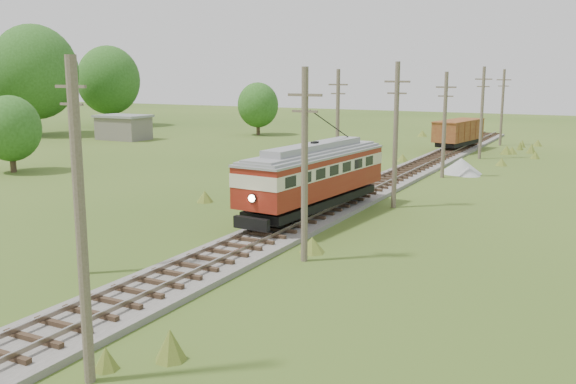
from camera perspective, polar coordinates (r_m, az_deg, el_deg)
The scene contains 17 objects.
railbed_main at distance 44.57m, azimuth 6.66°, elevation -0.03°, with size 3.60×96.00×0.57m.
streetcar at distance 36.97m, azimuth 2.37°, elevation 1.73°, with size 3.95×12.68×5.74m.
gondola at distance 71.55m, azimuth 14.91°, elevation 5.19°, with size 3.94×8.62×2.76m.
gravel_pile at distance 55.51m, azimuth 15.23°, elevation 2.20°, with size 3.55×3.76×1.29m.
utility_pole_r_1 at distance 17.67m, azimuth -17.94°, elevation -2.88°, with size 0.30×0.30×8.80m.
utility_pole_r_2 at distance 28.07m, azimuth 1.49°, elevation 2.54°, with size 1.60×0.30×8.60m.
utility_pole_r_3 at distance 40.10m, azimuth 9.55°, elevation 5.12°, with size 1.60×0.30×9.00m.
utility_pole_r_4 at distance 52.65m, azimuth 13.74°, elevation 5.91°, with size 1.60×0.30×8.40m.
utility_pole_r_5 at distance 65.24m, azimuth 16.85°, elevation 6.83°, with size 1.60×0.30×8.90m.
utility_pole_r_6 at distance 78.07m, azimuth 18.51°, elevation 7.21°, with size 1.60×0.30×8.70m.
utility_pole_l_a at distance 27.59m, azimuth -18.38°, elevation 2.28°, with size 1.60×0.30×9.00m.
utility_pole_l_b at distance 51.21m, azimuth 4.43°, elevation 6.17°, with size 1.60×0.30×8.60m.
tree_left_4 at distance 92.44m, azimuth -21.62°, elevation 9.88°, with size 11.34×11.34×14.61m.
tree_left_5 at distance 105.05m, azimuth -15.66°, elevation 9.55°, with size 9.66×9.66×12.44m.
tree_mid_a at distance 86.79m, azimuth -2.68°, elevation 7.73°, with size 5.46×5.46×7.03m.
tree_mid_c at distance 58.79m, azimuth -23.45°, elevation 5.20°, with size 5.04×5.04×6.49m.
shed at distance 83.46m, azimuth -14.41°, elevation 5.61°, with size 6.40×4.40×3.10m.
Camera 1 is at (15.45, -7.00, 8.37)m, focal length 40.00 mm.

